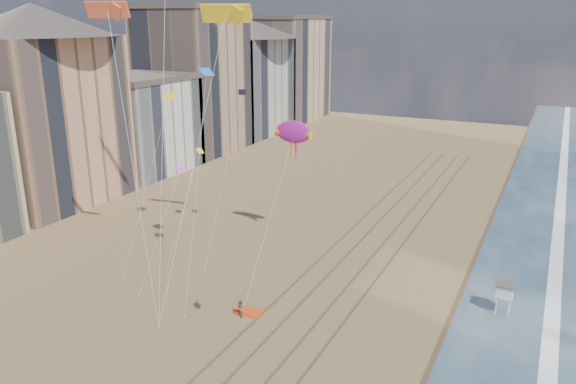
% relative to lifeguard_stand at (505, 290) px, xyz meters
% --- Properties ---
extents(wet_sand, '(260.00, 260.00, 0.00)m').
position_rel_lifeguard_stand_xyz_m(wet_sand, '(0.06, 12.11, -2.35)').
color(wet_sand, '#42301E').
rests_on(wet_sand, ground).
extents(foam, '(260.00, 260.00, 0.00)m').
position_rel_lifeguard_stand_xyz_m(foam, '(4.26, 12.11, -2.35)').
color(foam, white).
rests_on(foam, ground).
extents(tracks, '(7.68, 120.00, 0.01)m').
position_rel_lifeguard_stand_xyz_m(tracks, '(-16.39, 2.11, -2.34)').
color(tracks, brown).
rests_on(tracks, ground).
extents(buildings, '(34.72, 131.35, 29.00)m').
position_rel_lifeguard_stand_xyz_m(buildings, '(-64.67, 37.70, 11.20)').
color(buildings, '#C6B284').
rests_on(buildings, ground).
extents(lifeguard_stand, '(1.69, 1.69, 3.05)m').
position_rel_lifeguard_stand_xyz_m(lifeguard_stand, '(0.00, 0.00, 0.00)').
color(lifeguard_stand, silver).
rests_on(lifeguard_stand, ground).
extents(grounded_kite, '(2.40, 1.58, 0.27)m').
position_rel_lifeguard_stand_xyz_m(grounded_kite, '(-21.37, -10.44, -2.22)').
color(grounded_kite, '#EB4213').
rests_on(grounded_kite, ground).
extents(show_kite, '(4.46, 8.28, 20.38)m').
position_rel_lifeguard_stand_xyz_m(show_kite, '(-24.68, 6.21, 11.59)').
color(show_kite, '#971780').
rests_on(show_kite, ground).
extents(kite_flyer_a, '(0.63, 0.49, 1.55)m').
position_rel_lifeguard_stand_xyz_m(kite_flyer_a, '(-25.95, -11.87, -1.57)').
color(kite_flyer_a, '#535C6A').
rests_on(kite_flyer_a, ground).
extents(kite_flyer_b, '(1.06, 1.08, 1.75)m').
position_rel_lifeguard_stand_xyz_m(kite_flyer_b, '(-21.70, -11.43, -1.48)').
color(kite_flyer_b, '#995F4E').
rests_on(kite_flyer_b, ground).
extents(small_kites, '(11.25, 13.25, 11.46)m').
position_rel_lifeguard_stand_xyz_m(small_kites, '(-32.46, -1.93, 14.46)').
color(small_kites, '#FFB115').
rests_on(small_kites, ground).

